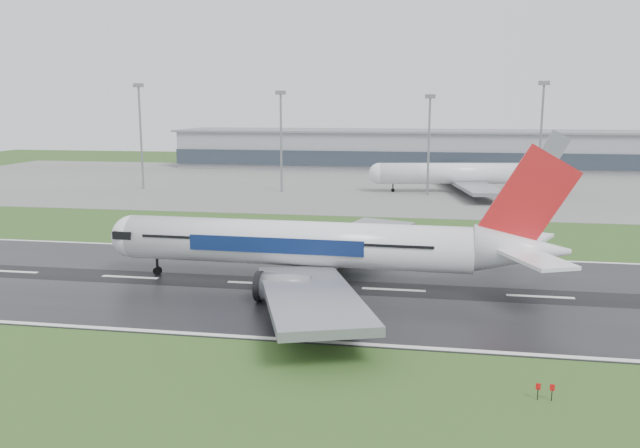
# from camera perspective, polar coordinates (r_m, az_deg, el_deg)

# --- Properties ---
(ground) EXTENTS (520.00, 520.00, 0.00)m
(ground) POSITION_cam_1_polar(r_m,az_deg,el_deg) (93.13, 19.02, -6.19)
(ground) COLOR #294C1B
(ground) RESTS_ON ground
(runway) EXTENTS (400.00, 45.00, 0.10)m
(runway) POSITION_cam_1_polar(r_m,az_deg,el_deg) (93.12, 19.02, -6.16)
(runway) COLOR black
(runway) RESTS_ON ground
(apron) EXTENTS (400.00, 130.00, 0.08)m
(apron) POSITION_cam_1_polar(r_m,az_deg,el_deg) (215.24, 13.80, 3.31)
(apron) COLOR slate
(apron) RESTS_ON ground
(terminal) EXTENTS (240.00, 36.00, 15.00)m
(terminal) POSITION_cam_1_polar(r_m,az_deg,el_deg) (274.18, 13.02, 6.39)
(terminal) COLOR gray
(terminal) RESTS_ON ground
(main_airliner) EXTENTS (68.79, 65.68, 19.83)m
(main_airliner) POSITION_cam_1_polar(r_m,az_deg,el_deg) (92.15, 0.61, 0.62)
(main_airliner) COLOR white
(main_airliner) RESTS_ON runway
(parked_airliner) EXTENTS (70.18, 66.73, 17.98)m
(parked_airliner) POSITION_cam_1_polar(r_m,az_deg,el_deg) (198.40, 12.82, 5.39)
(parked_airliner) COLOR silver
(parked_airliner) RESTS_ON apron
(floodmast_0) EXTENTS (0.64, 0.64, 31.38)m
(floodmast_0) POSITION_cam_1_polar(r_m,az_deg,el_deg) (208.24, -15.65, 7.32)
(floodmast_0) COLOR gray
(floodmast_0) RESTS_ON ground
(floodmast_1) EXTENTS (0.64, 0.64, 29.02)m
(floodmast_1) POSITION_cam_1_polar(r_m,az_deg,el_deg) (193.54, -3.48, 7.12)
(floodmast_1) COLOR gray
(floodmast_1) RESTS_ON ground
(floodmast_2) EXTENTS (0.64, 0.64, 27.83)m
(floodmast_2) POSITION_cam_1_polar(r_m,az_deg,el_deg) (188.50, 9.65, 6.72)
(floodmast_2) COLOR gray
(floodmast_2) RESTS_ON ground
(floodmast_3) EXTENTS (0.64, 0.64, 31.37)m
(floodmast_3) POSITION_cam_1_polar(r_m,az_deg,el_deg) (190.85, 19.04, 6.88)
(floodmast_3) COLOR gray
(floodmast_3) RESTS_ON ground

